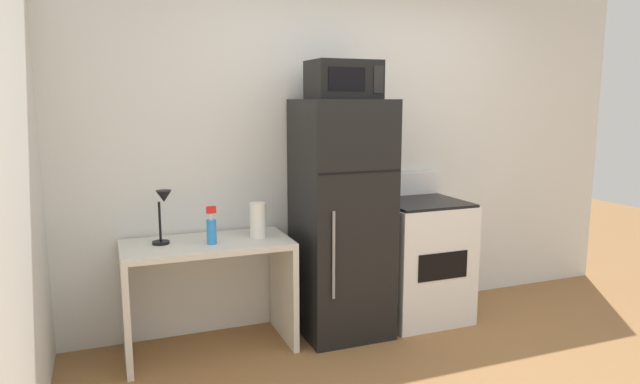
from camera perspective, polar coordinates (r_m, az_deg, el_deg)
wall_back_white at (r=4.35m, az=2.93°, el=4.45°), size 5.00×0.10×2.60m
desk at (r=3.83m, az=-11.39°, el=-8.36°), size 1.10×0.55×0.75m
desk_lamp at (r=3.72m, az=-15.75°, el=-1.56°), size 0.14×0.12×0.35m
spray_bottle at (r=3.68m, az=-11.02°, el=-3.72°), size 0.06×0.06×0.25m
paper_towel_roll at (r=3.79m, az=-6.35°, el=-2.89°), size 0.11×0.11×0.24m
refrigerator at (r=3.98m, az=2.18°, el=-2.71°), size 0.60×0.64×1.68m
microwave at (r=3.88m, az=2.40°, el=11.37°), size 0.46×0.35×0.26m
oven_range at (r=4.39m, az=10.21°, el=-6.74°), size 0.64×0.61×1.10m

